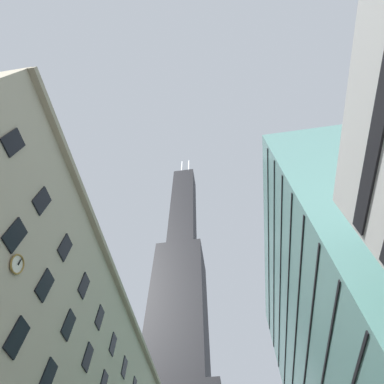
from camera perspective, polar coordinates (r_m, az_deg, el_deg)
The scene contains 2 objects.
dark_skyscraper at distance 112.93m, azimuth -2.75°, elevation -27.57°, with size 28.49×28.49×201.63m.
glass_office_midrise at distance 47.80m, azimuth 31.81°, elevation -24.92°, with size 18.38×43.67×43.91m.
Camera 1 is at (2.73, -8.09, 1.25)m, focal length 27.57 mm.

